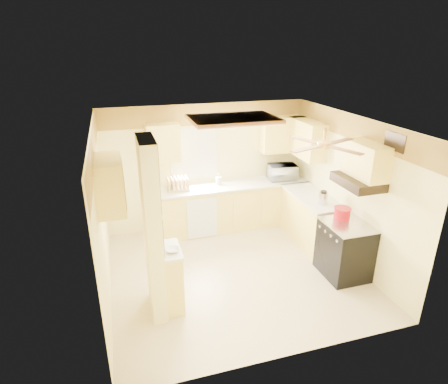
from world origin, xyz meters
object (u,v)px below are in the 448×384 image
object	(u,v)px
dutch_oven	(342,213)
stove	(345,249)
kettle	(323,198)
bowl	(173,250)
microwave	(282,172)

from	to	relation	value
dutch_oven	stove	bearing A→B (deg)	-96.36
stove	kettle	world-z (taller)	kettle
bowl	dutch_oven	world-z (taller)	dutch_oven
stove	microwave	xyz separation A→B (m)	(-0.14, 2.14, 0.63)
stove	microwave	bearing A→B (deg)	93.82
microwave	stove	bearing A→B (deg)	100.85
stove	bowl	size ratio (longest dim) A/B	4.93
bowl	dutch_oven	distance (m)	2.81
dutch_oven	bowl	bearing A→B (deg)	-174.00
bowl	kettle	world-z (taller)	kettle
dutch_oven	kettle	size ratio (longest dim) A/B	1.13
microwave	kettle	world-z (taller)	microwave
bowl	kettle	size ratio (longest dim) A/B	0.76
stove	bowl	xyz separation A→B (m)	(-2.77, -0.08, 0.50)
kettle	microwave	bearing A→B (deg)	95.80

